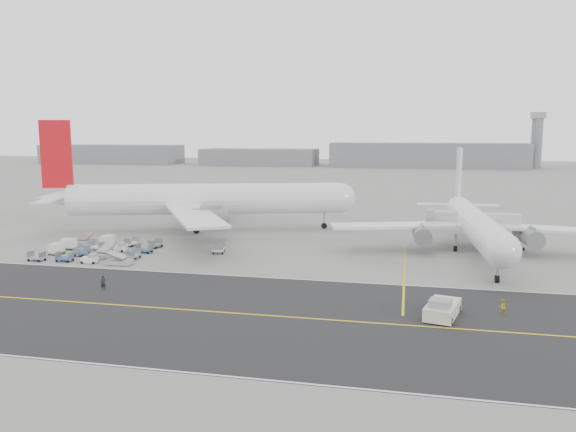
% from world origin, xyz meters
% --- Properties ---
extents(ground, '(700.00, 700.00, 0.00)m').
position_xyz_m(ground, '(0.00, 0.00, 0.00)').
color(ground, gray).
rests_on(ground, ground).
extents(taxiway, '(220.00, 59.00, 0.03)m').
position_xyz_m(taxiway, '(5.02, -17.98, 0.01)').
color(taxiway, '#28282A').
rests_on(taxiway, ground).
extents(horizon_buildings, '(520.00, 28.00, 28.00)m').
position_xyz_m(horizon_buildings, '(30.00, 260.00, 0.00)').
color(horizon_buildings, gray).
rests_on(horizon_buildings, ground).
extents(control_tower, '(7.00, 7.00, 31.25)m').
position_xyz_m(control_tower, '(100.00, 265.00, 16.25)').
color(control_tower, gray).
rests_on(control_tower, ground).
extents(airliner_a, '(63.22, 61.93, 22.42)m').
position_xyz_m(airliner_a, '(-11.61, 32.07, 6.45)').
color(airliner_a, silver).
rests_on(airliner_a, ground).
extents(airliner_b, '(48.45, 49.08, 16.92)m').
position_xyz_m(airliner_b, '(41.16, 21.36, 4.88)').
color(airliner_b, silver).
rests_on(airliner_b, ground).
extents(pushback_tug, '(4.43, 8.33, 2.35)m').
position_xyz_m(pushback_tug, '(34.17, -14.57, 0.96)').
color(pushback_tug, beige).
rests_on(pushback_tug, ground).
extents(jet_bridge, '(16.83, 5.01, 6.28)m').
position_xyz_m(jet_bridge, '(41.72, 26.44, 4.38)').
color(jet_bridge, gray).
rests_on(jet_bridge, ground).
extents(gse_cluster, '(23.04, 22.32, 1.93)m').
position_xyz_m(gse_cluster, '(-19.68, 7.08, 0.00)').
color(gse_cluster, gray).
rests_on(gse_cluster, ground).
extents(stray_dolly, '(2.35, 3.21, 1.79)m').
position_xyz_m(stray_dolly, '(-0.54, 11.75, 0.00)').
color(stray_dolly, silver).
rests_on(stray_dolly, ground).
extents(ground_crew_a, '(0.80, 0.63, 1.91)m').
position_xyz_m(ground_crew_a, '(-7.59, -12.61, 0.96)').
color(ground_crew_a, black).
rests_on(ground_crew_a, ground).
extents(ground_crew_b, '(1.04, 0.94, 1.74)m').
position_xyz_m(ground_crew_b, '(40.73, -12.07, 0.87)').
color(ground_crew_b, gold).
rests_on(ground_crew_b, ground).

